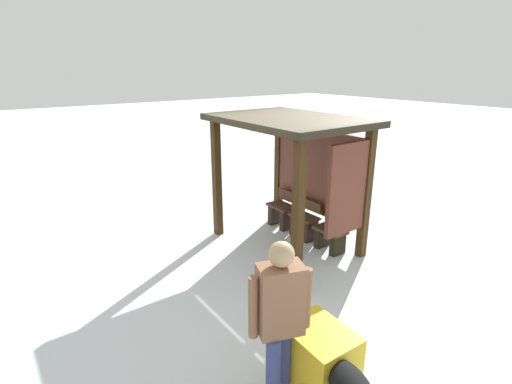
# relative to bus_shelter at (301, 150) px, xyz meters

# --- Properties ---
(ground_plane) EXTENTS (60.00, 60.00, 0.00)m
(ground_plane) POSITION_rel_bus_shelter_xyz_m (-0.10, -0.21, -1.80)
(ground_plane) COLOR white
(bus_shelter) EXTENTS (2.69, 1.94, 2.38)m
(bus_shelter) POSITION_rel_bus_shelter_xyz_m (0.00, 0.00, 0.00)
(bus_shelter) COLOR #3F2912
(bus_shelter) RESTS_ON ground
(bench_left_inside) EXTENTS (0.58, 0.37, 0.75)m
(bench_left_inside) POSITION_rel_bus_shelter_xyz_m (-0.79, 0.28, -1.49)
(bench_left_inside) COLOR #522F23
(bench_left_inside) RESTS_ON ground
(bench_center_inside) EXTENTS (0.58, 0.35, 0.74)m
(bench_center_inside) POSITION_rel_bus_shelter_xyz_m (-0.10, 0.28, -1.50)
(bench_center_inside) COLOR brown
(bench_center_inside) RESTS_ON ground
(bench_right_inside) EXTENTS (0.58, 0.35, 0.70)m
(bench_right_inside) POSITION_rel_bus_shelter_xyz_m (0.58, 0.28, -1.52)
(bench_right_inside) COLOR #4F3C25
(bench_right_inside) RESTS_ON ground
(person_walking) EXTENTS (0.39, 0.60, 1.77)m
(person_walking) POSITION_rel_bus_shelter_xyz_m (2.58, -2.61, -0.76)
(person_walking) COLOR #946347
(person_walking) RESTS_ON ground
(grit_bin) EXTENTS (0.72, 0.59, 0.71)m
(grit_bin) POSITION_rel_bus_shelter_xyz_m (2.69, -2.17, -1.44)
(grit_bin) COLOR yellow
(grit_bin) RESTS_ON ground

